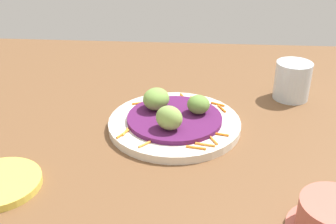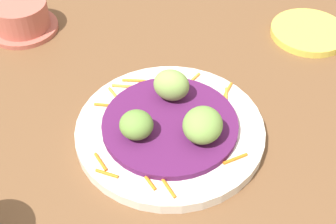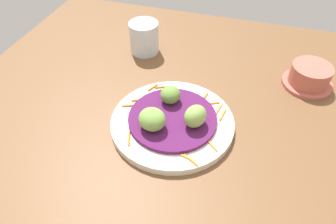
{
  "view_description": "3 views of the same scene",
  "coord_description": "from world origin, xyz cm",
  "px_view_note": "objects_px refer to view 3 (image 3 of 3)",
  "views": [
    {
      "loc": [
        -8.51,
        66.22,
        42.24
      ],
      "look_at": [
        -3.48,
        -1.89,
        6.18
      ],
      "focal_mm": 44.42,
      "sensor_mm": 36.0,
      "label": 1
    },
    {
      "loc": [
        -9.53,
        -47.52,
        50.37
      ],
      "look_at": [
        -4.77,
        -2.41,
        5.31
      ],
      "focal_mm": 51.57,
      "sensor_mm": 36.0,
      "label": 2
    },
    {
      "loc": [
        39.06,
        8.87,
        49.59
      ],
      "look_at": [
        -5.33,
        -4.63,
        4.85
      ],
      "focal_mm": 33.63,
      "sensor_mm": 36.0,
      "label": 3
    }
  ],
  "objects_px": {
    "main_plate": "(172,123)",
    "terracotta_bowl": "(309,76)",
    "guac_scoop_right": "(152,119)",
    "guac_scoop_left": "(195,116)",
    "guac_scoop_center": "(170,95)",
    "water_glass": "(144,37)"
  },
  "relations": [
    {
      "from": "main_plate",
      "to": "guac_scoop_right",
      "type": "bearing_deg",
      "value": -38.26
    },
    {
      "from": "main_plate",
      "to": "guac_scoop_left",
      "type": "bearing_deg",
      "value": 81.74
    },
    {
      "from": "guac_scoop_center",
      "to": "guac_scoop_right",
      "type": "relative_size",
      "value": 0.8
    },
    {
      "from": "guac_scoop_right",
      "to": "guac_scoop_center",
      "type": "bearing_deg",
      "value": 171.74
    },
    {
      "from": "guac_scoop_center",
      "to": "water_glass",
      "type": "distance_m",
      "value": 0.24
    },
    {
      "from": "terracotta_bowl",
      "to": "guac_scoop_left",
      "type": "bearing_deg",
      "value": -44.0
    },
    {
      "from": "main_plate",
      "to": "guac_scoop_right",
      "type": "height_order",
      "value": "guac_scoop_right"
    },
    {
      "from": "main_plate",
      "to": "guac_scoop_center",
      "type": "height_order",
      "value": "guac_scoop_center"
    },
    {
      "from": "guac_scoop_left",
      "to": "terracotta_bowl",
      "type": "bearing_deg",
      "value": 136.0
    },
    {
      "from": "main_plate",
      "to": "guac_scoop_right",
      "type": "distance_m",
      "value": 0.06
    },
    {
      "from": "guac_scoop_center",
      "to": "terracotta_bowl",
      "type": "relative_size",
      "value": 0.37
    },
    {
      "from": "guac_scoop_left",
      "to": "guac_scoop_right",
      "type": "bearing_deg",
      "value": -68.26
    },
    {
      "from": "guac_scoop_center",
      "to": "terracotta_bowl",
      "type": "bearing_deg",
      "value": 121.76
    },
    {
      "from": "main_plate",
      "to": "terracotta_bowl",
      "type": "xyz_separation_m",
      "value": [
        -0.22,
        0.27,
        0.02
      ]
    },
    {
      "from": "guac_scoop_center",
      "to": "water_glass",
      "type": "bearing_deg",
      "value": -146.75
    },
    {
      "from": "main_plate",
      "to": "terracotta_bowl",
      "type": "relative_size",
      "value": 2.18
    },
    {
      "from": "guac_scoop_right",
      "to": "terracotta_bowl",
      "type": "distance_m",
      "value": 0.4
    },
    {
      "from": "guac_scoop_right",
      "to": "guac_scoop_left",
      "type": "bearing_deg",
      "value": 111.74
    },
    {
      "from": "main_plate",
      "to": "guac_scoop_left",
      "type": "height_order",
      "value": "guac_scoop_left"
    },
    {
      "from": "main_plate",
      "to": "water_glass",
      "type": "distance_m",
      "value": 0.29
    },
    {
      "from": "guac_scoop_left",
      "to": "terracotta_bowl",
      "type": "xyz_separation_m",
      "value": [
        -0.23,
        0.22,
        -0.02
      ]
    },
    {
      "from": "guac_scoop_center",
      "to": "guac_scoop_right",
      "type": "height_order",
      "value": "guac_scoop_right"
    }
  ]
}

